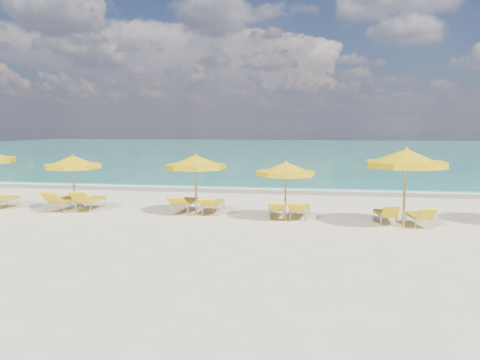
# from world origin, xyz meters

# --- Properties ---
(ground_plane) EXTENTS (120.00, 120.00, 0.00)m
(ground_plane) POSITION_xyz_m (0.00, 0.00, 0.00)
(ground_plane) COLOR beige
(ocean) EXTENTS (120.00, 80.00, 0.30)m
(ocean) POSITION_xyz_m (0.00, 48.00, 0.00)
(ocean) COLOR #157A61
(ocean) RESTS_ON ground
(wet_sand_band) EXTENTS (120.00, 2.60, 0.01)m
(wet_sand_band) POSITION_xyz_m (0.00, 7.40, 0.00)
(wet_sand_band) COLOR tan
(wet_sand_band) RESTS_ON ground
(foam_line) EXTENTS (120.00, 1.20, 0.03)m
(foam_line) POSITION_xyz_m (0.00, 8.20, 0.00)
(foam_line) COLOR white
(foam_line) RESTS_ON ground
(whitecap_near) EXTENTS (14.00, 0.36, 0.05)m
(whitecap_near) POSITION_xyz_m (-6.00, 17.00, 0.00)
(whitecap_near) COLOR white
(whitecap_near) RESTS_ON ground
(whitecap_far) EXTENTS (18.00, 0.30, 0.05)m
(whitecap_far) POSITION_xyz_m (8.00, 24.00, 0.00)
(whitecap_far) COLOR white
(whitecap_far) RESTS_ON ground
(umbrella_2) EXTENTS (2.55, 2.55, 2.18)m
(umbrella_2) POSITION_xyz_m (-6.25, 0.49, 1.86)
(umbrella_2) COLOR tan
(umbrella_2) RESTS_ON ground
(umbrella_3) EXTENTS (2.79, 2.79, 2.25)m
(umbrella_3) POSITION_xyz_m (-1.48, 0.55, 1.92)
(umbrella_3) COLOR tan
(umbrella_3) RESTS_ON ground
(umbrella_4) EXTENTS (2.50, 2.50, 2.07)m
(umbrella_4) POSITION_xyz_m (1.82, 0.05, 1.76)
(umbrella_4) COLOR tan
(umbrella_4) RESTS_ON ground
(umbrella_5) EXTENTS (3.39, 3.39, 2.58)m
(umbrella_5) POSITION_xyz_m (5.65, -0.48, 2.20)
(umbrella_5) COLOR tan
(umbrella_5) RESTS_ON ground
(lounger_1_right) EXTENTS (0.84, 1.97, 0.81)m
(lounger_1_right) POSITION_xyz_m (-9.35, 0.36, 0.23)
(lounger_1_right) COLOR #A5A8AD
(lounger_1_right) RESTS_ON ground
(lounger_2_left) EXTENTS (0.83, 2.07, 0.88)m
(lounger_2_left) POSITION_xyz_m (-6.71, 0.70, 0.25)
(lounger_2_left) COLOR #A5A8AD
(lounger_2_left) RESTS_ON ground
(lounger_2_right) EXTENTS (0.70, 1.89, 0.91)m
(lounger_2_right) POSITION_xyz_m (-5.76, 0.77, 0.24)
(lounger_2_right) COLOR #A5A8AD
(lounger_2_right) RESTS_ON ground
(lounger_3_left) EXTENTS (0.74, 2.02, 0.78)m
(lounger_3_left) POSITION_xyz_m (-2.01, 0.98, 0.24)
(lounger_3_left) COLOR #A5A8AD
(lounger_3_left) RESTS_ON ground
(lounger_3_right) EXTENTS (0.65, 1.85, 0.74)m
(lounger_3_right) POSITION_xyz_m (-0.94, 0.99, 0.22)
(lounger_3_right) COLOR #A5A8AD
(lounger_3_right) RESTS_ON ground
(lounger_4_left) EXTENTS (0.75, 1.80, 0.72)m
(lounger_4_left) POSITION_xyz_m (1.47, 0.53, 0.21)
(lounger_4_left) COLOR #A5A8AD
(lounger_4_left) RESTS_ON ground
(lounger_4_right) EXTENTS (0.75, 1.79, 0.72)m
(lounger_4_right) POSITION_xyz_m (2.31, 0.56, 0.21)
(lounger_4_right) COLOR #A5A8AD
(lounger_4_right) RESTS_ON ground
(lounger_5_left) EXTENTS (0.70, 1.65, 0.73)m
(lounger_5_left) POSITION_xyz_m (5.15, 0.10, 0.20)
(lounger_5_left) COLOR #A5A8AD
(lounger_5_left) RESTS_ON ground
(lounger_5_right) EXTENTS (0.72, 1.62, 0.76)m
(lounger_5_right) POSITION_xyz_m (6.16, -0.19, 0.20)
(lounger_5_right) COLOR #A5A8AD
(lounger_5_right) RESTS_ON ground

